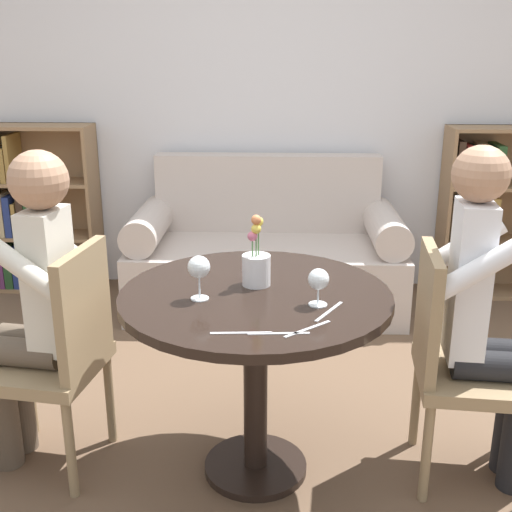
{
  "coord_description": "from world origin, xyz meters",
  "views": [
    {
      "loc": [
        0.09,
        -2.13,
        1.58
      ],
      "look_at": [
        0.0,
        0.05,
        0.87
      ],
      "focal_mm": 45.0,
      "sensor_mm": 36.0,
      "label": 1
    }
  ],
  "objects_px": {
    "bookshelf_left": "(34,214)",
    "chair_right": "(457,358)",
    "wine_glass_left": "(199,268)",
    "chair_left": "(59,351)",
    "person_left": "(33,304)",
    "wine_glass_right": "(319,281)",
    "couch": "(266,257)",
    "flower_vase": "(256,264)",
    "bookshelf_right": "(483,213)",
    "person_right": "(487,316)"
  },
  "relations": [
    {
      "from": "person_left",
      "to": "flower_vase",
      "type": "height_order",
      "value": "person_left"
    },
    {
      "from": "couch",
      "to": "wine_glass_left",
      "type": "relative_size",
      "value": 10.67
    },
    {
      "from": "bookshelf_right",
      "to": "person_left",
      "type": "bearing_deg",
      "value": -138.9
    },
    {
      "from": "bookshelf_left",
      "to": "wine_glass_left",
      "type": "xyz_separation_m",
      "value": [
        1.38,
        -2.05,
        0.35
      ]
    },
    {
      "from": "person_right",
      "to": "bookshelf_right",
      "type": "bearing_deg",
      "value": -11.1
    },
    {
      "from": "wine_glass_left",
      "to": "chair_left",
      "type": "bearing_deg",
      "value": 171.44
    },
    {
      "from": "chair_right",
      "to": "wine_glass_left",
      "type": "relative_size",
      "value": 5.73
    },
    {
      "from": "flower_vase",
      "to": "person_left",
      "type": "bearing_deg",
      "value": -177.09
    },
    {
      "from": "bookshelf_right",
      "to": "wine_glass_left",
      "type": "distance_m",
      "value": 2.62
    },
    {
      "from": "chair_right",
      "to": "person_right",
      "type": "bearing_deg",
      "value": -93.51
    },
    {
      "from": "bookshelf_left",
      "to": "wine_glass_left",
      "type": "height_order",
      "value": "bookshelf_left"
    },
    {
      "from": "wine_glass_right",
      "to": "bookshelf_left",
      "type": "bearing_deg",
      "value": 130.51
    },
    {
      "from": "flower_vase",
      "to": "person_right",
      "type": "bearing_deg",
      "value": -5.11
    },
    {
      "from": "couch",
      "to": "flower_vase",
      "type": "xyz_separation_m",
      "value": [
        0.0,
        -1.64,
        0.52
      ]
    },
    {
      "from": "chair_left",
      "to": "wine_glass_right",
      "type": "distance_m",
      "value": 1.02
    },
    {
      "from": "flower_vase",
      "to": "wine_glass_right",
      "type": "bearing_deg",
      "value": -40.73
    },
    {
      "from": "couch",
      "to": "bookshelf_right",
      "type": "height_order",
      "value": "bookshelf_right"
    },
    {
      "from": "wine_glass_left",
      "to": "flower_vase",
      "type": "relative_size",
      "value": 0.58
    },
    {
      "from": "bookshelf_right",
      "to": "person_right",
      "type": "distance_m",
      "value": 2.07
    },
    {
      "from": "bookshelf_left",
      "to": "flower_vase",
      "type": "distance_m",
      "value": 2.49
    },
    {
      "from": "bookshelf_left",
      "to": "wine_glass_left",
      "type": "distance_m",
      "value": 2.5
    },
    {
      "from": "person_left",
      "to": "bookshelf_left",
      "type": "bearing_deg",
      "value": -150.6
    },
    {
      "from": "couch",
      "to": "wine_glass_right",
      "type": "distance_m",
      "value": 1.92
    },
    {
      "from": "person_left",
      "to": "wine_glass_left",
      "type": "bearing_deg",
      "value": 89.14
    },
    {
      "from": "bookshelf_right",
      "to": "flower_vase",
      "type": "distance_m",
      "value": 2.39
    },
    {
      "from": "person_left",
      "to": "person_right",
      "type": "bearing_deg",
      "value": 97.37
    },
    {
      "from": "bookshelf_left",
      "to": "chair_left",
      "type": "height_order",
      "value": "bookshelf_left"
    },
    {
      "from": "bookshelf_right",
      "to": "chair_right",
      "type": "relative_size",
      "value": 1.23
    },
    {
      "from": "bookshelf_right",
      "to": "person_right",
      "type": "relative_size",
      "value": 0.87
    },
    {
      "from": "bookshelf_left",
      "to": "chair_right",
      "type": "distance_m",
      "value": 3.03
    },
    {
      "from": "flower_vase",
      "to": "bookshelf_right",
      "type": "bearing_deg",
      "value": 53.57
    },
    {
      "from": "couch",
      "to": "chair_right",
      "type": "height_order",
      "value": "couch"
    },
    {
      "from": "bookshelf_left",
      "to": "person_left",
      "type": "bearing_deg",
      "value": -69.08
    },
    {
      "from": "chair_left",
      "to": "wine_glass_left",
      "type": "relative_size",
      "value": 5.73
    },
    {
      "from": "chair_left",
      "to": "chair_right",
      "type": "relative_size",
      "value": 1.0
    },
    {
      "from": "couch",
      "to": "wine_glass_left",
      "type": "distance_m",
      "value": 1.88
    },
    {
      "from": "chair_left",
      "to": "person_right",
      "type": "xyz_separation_m",
      "value": [
        1.57,
        -0.01,
        0.17
      ]
    },
    {
      "from": "person_left",
      "to": "wine_glass_right",
      "type": "height_order",
      "value": "person_left"
    },
    {
      "from": "bookshelf_right",
      "to": "chair_left",
      "type": "height_order",
      "value": "bookshelf_right"
    },
    {
      "from": "bookshelf_right",
      "to": "wine_glass_right",
      "type": "distance_m",
      "value": 2.43
    },
    {
      "from": "bookshelf_right",
      "to": "wine_glass_right",
      "type": "bearing_deg",
      "value": -119.66
    },
    {
      "from": "chair_left",
      "to": "person_left",
      "type": "bearing_deg",
      "value": -95.75
    },
    {
      "from": "couch",
      "to": "wine_glass_left",
      "type": "xyz_separation_m",
      "value": [
        -0.19,
        -1.79,
        0.55
      ]
    },
    {
      "from": "couch",
      "to": "bookshelf_right",
      "type": "distance_m",
      "value": 1.45
    },
    {
      "from": "bookshelf_right",
      "to": "chair_right",
      "type": "bearing_deg",
      "value": -108.75
    },
    {
      "from": "bookshelf_left",
      "to": "wine_glass_left",
      "type": "bearing_deg",
      "value": -56.09
    },
    {
      "from": "bookshelf_right",
      "to": "person_left",
      "type": "height_order",
      "value": "person_left"
    },
    {
      "from": "bookshelf_left",
      "to": "chair_left",
      "type": "relative_size",
      "value": 1.23
    },
    {
      "from": "wine_glass_left",
      "to": "flower_vase",
      "type": "bearing_deg",
      "value": 37.39
    },
    {
      "from": "couch",
      "to": "chair_right",
      "type": "bearing_deg",
      "value": -66.53
    }
  ]
}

